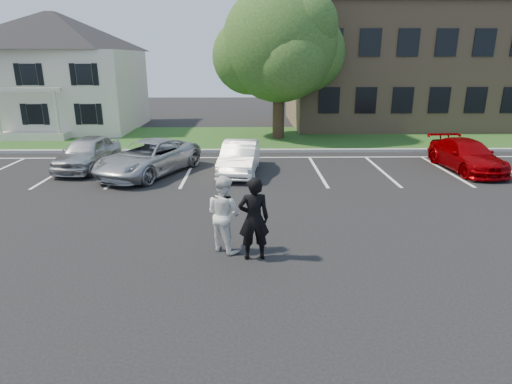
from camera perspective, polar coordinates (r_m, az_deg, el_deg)
The scene contains 13 objects.
ground_plane at distance 11.03m, azimuth 0.08°, elevation -7.77°, with size 90.00×90.00×0.00m, color black.
curb at distance 22.46m, azimuth -0.45°, elevation 5.53°, with size 40.00×0.30×0.15m, color gray.
grass_strip at distance 26.40m, azimuth -0.52°, elevation 7.24°, with size 44.00×8.00×0.08m, color #18501A.
stall_lines at distance 19.57m, azimuth 3.74°, elevation 3.50°, with size 34.00×5.36×0.01m.
house at distance 32.60m, azimuth -24.90°, elevation 14.33°, with size 10.30×9.22×7.60m.
office_building at distance 34.98m, azimuth 23.87°, elevation 15.10°, with size 22.40×10.40×8.30m.
tree at distance 25.97m, azimuth 3.35°, elevation 18.81°, with size 7.80×7.20×8.80m.
man_black_suit at distance 10.22m, azimuth -0.29°, elevation -3.60°, with size 0.75×0.49×2.06m, color black.
man_white_shirt at distance 10.73m, azimuth -4.32°, elevation -2.90°, with size 0.95×0.74×1.96m, color white.
car_silver_west at distance 20.30m, azimuth -21.53°, elevation 4.90°, with size 1.70×4.24×1.44m, color #ACACB1.
car_silver_minivan at distance 18.54m, azimuth -14.15°, elevation 4.46°, with size 2.36×5.11×1.42m, color #ABADB2.
car_white_sedan at distance 18.19m, azimuth -2.20°, elevation 4.61°, with size 1.42×4.08×1.34m, color white.
car_red_compact at distance 20.80m, azimuth 26.25°, elevation 4.39°, with size 1.83×4.49×1.30m, color #8B0003.
Camera 1 is at (-0.17, -9.98, 4.69)m, focal length 30.00 mm.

